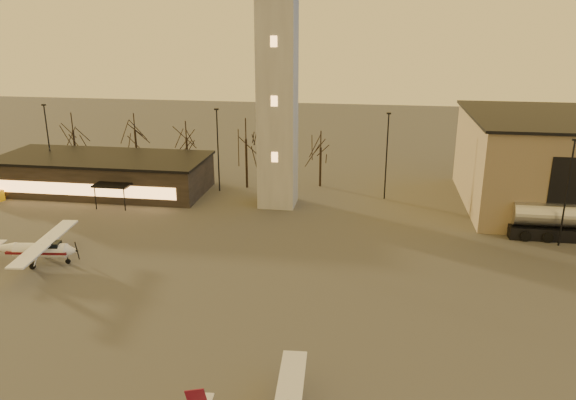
{
  "coord_description": "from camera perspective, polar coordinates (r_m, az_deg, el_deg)",
  "views": [
    {
      "loc": [
        10.49,
        -29.87,
        20.24
      ],
      "look_at": [
        3.8,
        13.0,
        6.15
      ],
      "focal_mm": 35.0,
      "sensor_mm": 36.0,
      "label": 1
    }
  ],
  "objects": [
    {
      "name": "light_poles",
      "position": [
        63.45,
        -0.44,
        4.48
      ],
      "size": [
        58.5,
        12.25,
        10.14
      ],
      "color": "black",
      "rests_on": "ground"
    },
    {
      "name": "control_tower",
      "position": [
        60.91,
        -1.1,
        14.31
      ],
      "size": [
        6.8,
        6.8,
        32.6
      ],
      "color": "gray",
      "rests_on": "ground"
    },
    {
      "name": "ground",
      "position": [
        37.58,
        -9.13,
        -14.85
      ],
      "size": [
        220.0,
        220.0,
        0.0
      ],
      "primitive_type": "plane",
      "color": "#484543",
      "rests_on": "ground"
    },
    {
      "name": "cessna_rear",
      "position": [
        52.93,
        -23.66,
        -4.91
      ],
      "size": [
        8.58,
        10.81,
        2.97
      ],
      "rotation": [
        0.0,
        0.0,
        0.12
      ],
      "color": "white",
      "rests_on": "ground"
    },
    {
      "name": "terminal",
      "position": [
        72.17,
        -18.23,
        2.57
      ],
      "size": [
        25.4,
        12.2,
        4.3
      ],
      "color": "black",
      "rests_on": "ground"
    },
    {
      "name": "tree_row",
      "position": [
        74.53,
        -10.32,
        6.64
      ],
      "size": [
        37.2,
        9.2,
        8.8
      ],
      "color": "black",
      "rests_on": "ground"
    },
    {
      "name": "fuel_truck",
      "position": [
        59.84,
        25.84,
        -2.25
      ],
      "size": [
        9.44,
        3.11,
        3.5
      ],
      "rotation": [
        0.0,
        0.0,
        -0.0
      ],
      "color": "black",
      "rests_on": "ground"
    }
  ]
}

